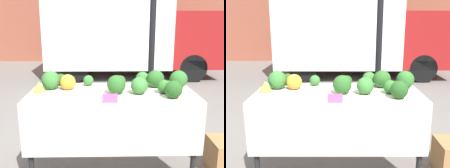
{
  "view_description": "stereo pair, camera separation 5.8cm",
  "coord_description": "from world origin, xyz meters",
  "views": [
    {
      "loc": [
        -0.05,
        -2.5,
        1.56
      ],
      "look_at": [
        0.0,
        0.0,
        0.94
      ],
      "focal_mm": 42.0,
      "sensor_mm": 36.0,
      "label": 1
    },
    {
      "loc": [
        0.0,
        -2.5,
        1.56
      ],
      "look_at": [
        0.0,
        0.0,
        0.94
      ],
      "focal_mm": 42.0,
      "sensor_mm": 36.0,
      "label": 2
    }
  ],
  "objects": [
    {
      "name": "tent_pole",
      "position": [
        0.47,
        0.53,
        1.33
      ],
      "size": [
        0.07,
        0.07,
        2.65
      ],
      "color": "black",
      "rests_on": "ground_plane"
    },
    {
      "name": "parked_truck",
      "position": [
        0.51,
        4.95,
        1.23
      ],
      "size": [
        4.56,
        2.29,
        2.31
      ],
      "color": "white",
      "rests_on": "ground_plane"
    },
    {
      "name": "market_table",
      "position": [
        0.0,
        -0.06,
        0.74
      ],
      "size": [
        1.63,
        0.74,
        0.86
      ],
      "color": "beige",
      "rests_on": "ground_plane"
    },
    {
      "name": "orange_cauliflower",
      "position": [
        -0.45,
        0.1,
        0.94
      ],
      "size": [
        0.16,
        0.16,
        0.16
      ],
      "color": "orange",
      "rests_on": "market_table"
    },
    {
      "name": "romanesco_head",
      "position": [
        -0.72,
        -0.0,
        0.91
      ],
      "size": [
        0.14,
        0.14,
        0.11
      ],
      "color": "#93B238",
      "rests_on": "market_table"
    },
    {
      "name": "broccoli_head_0",
      "position": [
        -0.25,
        0.26,
        0.92
      ],
      "size": [
        0.11,
        0.11,
        0.11
      ],
      "color": "#336B2D",
      "rests_on": "market_table"
    },
    {
      "name": "broccoli_head_1",
      "position": [
        0.04,
        -0.07,
        0.95
      ],
      "size": [
        0.18,
        0.18,
        0.18
      ],
      "color": "#285B23",
      "rests_on": "market_table"
    },
    {
      "name": "broccoli_head_2",
      "position": [
        -0.62,
        0.12,
        0.95
      ],
      "size": [
        0.19,
        0.19,
        0.19
      ],
      "color": "#336B2D",
      "rests_on": "market_table"
    },
    {
      "name": "broccoli_head_3",
      "position": [
        0.1,
        0.24,
        0.92
      ],
      "size": [
        0.11,
        0.11,
        0.11
      ],
      "color": "#23511E",
      "rests_on": "market_table"
    },
    {
      "name": "broccoli_head_4",
      "position": [
        -0.55,
        0.28,
        0.92
      ],
      "size": [
        0.13,
        0.13,
        0.13
      ],
      "color": "#23511E",
      "rests_on": "market_table"
    },
    {
      "name": "broccoli_head_5",
      "position": [
        0.46,
        0.17,
        0.95
      ],
      "size": [
        0.18,
        0.18,
        0.18
      ],
      "color": "#285B23",
      "rests_on": "market_table"
    },
    {
      "name": "broccoli_head_6",
      "position": [
        0.55,
        -0.22,
        0.94
      ],
      "size": [
        0.16,
        0.16,
        0.16
      ],
      "color": "#23511E",
      "rests_on": "market_table"
    },
    {
      "name": "broccoli_head_7",
      "position": [
        0.7,
        0.14,
        0.95
      ],
      "size": [
        0.18,
        0.18,
        0.18
      ],
      "color": "#2D6628",
      "rests_on": "market_table"
    },
    {
      "name": "broccoli_head_8",
      "position": [
        0.34,
        0.27,
        0.93
      ],
      "size": [
        0.15,
        0.15,
        0.15
      ],
      "color": "#336B2D",
      "rests_on": "market_table"
    },
    {
      "name": "broccoli_head_9",
      "position": [
        0.5,
        -0.06,
        0.93
      ],
      "size": [
        0.13,
        0.13,
        0.13
      ],
      "color": "#2D6628",
      "rests_on": "market_table"
    },
    {
      "name": "broccoli_head_10",
      "position": [
        0.26,
        -0.08,
        0.94
      ],
      "size": [
        0.16,
        0.16,
        0.16
      ],
      "color": "#387533",
      "rests_on": "market_table"
    },
    {
      "name": "price_sign",
      "position": [
        -0.02,
        -0.36,
        0.9
      ],
      "size": [
        0.13,
        0.01,
        0.08
      ],
      "color": "#F45B9E",
      "rests_on": "market_table"
    }
  ]
}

